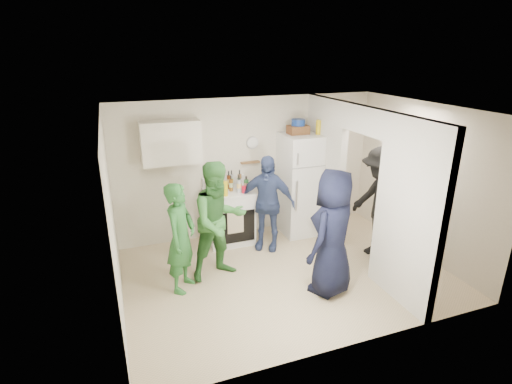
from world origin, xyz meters
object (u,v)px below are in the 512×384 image
at_px(person_nook, 380,204).
at_px(wicker_basket, 298,130).
at_px(person_navy, 333,233).
at_px(person_green_center, 219,221).
at_px(yellow_cup_stack_top, 318,127).
at_px(person_green_left, 181,238).
at_px(blue_bowl, 298,122).
at_px(fridge, 302,184).
at_px(stove, 229,216).
at_px(person_denim, 267,203).

bearing_deg(person_nook, wicker_basket, -151.25).
distance_m(person_navy, person_nook, 1.39).
bearing_deg(person_green_center, yellow_cup_stack_top, 11.64).
xyz_separation_m(yellow_cup_stack_top, person_green_left, (-2.67, -1.07, -1.18)).
distance_m(blue_bowl, person_green_center, 2.36).
height_order(fridge, yellow_cup_stack_top, yellow_cup_stack_top).
distance_m(wicker_basket, person_green_left, 2.88).
height_order(stove, fridge, fridge).
height_order(wicker_basket, blue_bowl, blue_bowl).
bearing_deg(person_navy, person_nook, 175.59).
xyz_separation_m(wicker_basket, person_green_left, (-2.35, -1.22, -1.13)).
bearing_deg(person_denim, person_navy, -42.87).
distance_m(blue_bowl, person_navy, 2.34).
xyz_separation_m(wicker_basket, blue_bowl, (0.00, 0.00, 0.13)).
height_order(person_green_center, person_nook, person_nook).
distance_m(stove, person_nook, 2.56).
relative_size(stove, person_green_left, 0.60).
xyz_separation_m(yellow_cup_stack_top, person_green_center, (-2.08, -0.92, -1.08)).
distance_m(person_green_center, person_navy, 1.64).
height_order(fridge, blue_bowl, blue_bowl).
relative_size(wicker_basket, person_green_left, 0.22).
bearing_deg(person_nook, person_navy, -65.87).
xyz_separation_m(fridge, person_navy, (-0.50, -1.95, -0.03)).
bearing_deg(yellow_cup_stack_top, person_green_left, -158.12).
relative_size(fridge, person_green_center, 1.03).
bearing_deg(blue_bowl, fridge, -26.57).
xyz_separation_m(person_green_center, person_navy, (1.36, -0.93, 0.00)).
xyz_separation_m(wicker_basket, person_navy, (-0.40, -2.00, -1.03)).
distance_m(wicker_basket, blue_bowl, 0.13).
bearing_deg(person_denim, yellow_cup_stack_top, 49.61).
height_order(yellow_cup_stack_top, person_green_left, yellow_cup_stack_top).
relative_size(wicker_basket, person_nook, 0.19).
height_order(person_green_center, person_denim, person_green_center).
bearing_deg(fridge, person_green_center, -151.24).
height_order(yellow_cup_stack_top, person_denim, yellow_cup_stack_top).
xyz_separation_m(yellow_cup_stack_top, person_navy, (-0.72, -1.85, -1.08)).
bearing_deg(person_denim, person_green_left, -120.46).
xyz_separation_m(stove, person_denim, (0.53, -0.44, 0.34)).
bearing_deg(person_navy, blue_bowl, -132.86).
relative_size(stove, person_nook, 0.52).
relative_size(person_navy, person_nook, 0.97).
bearing_deg(person_green_left, wicker_basket, -28.50).
height_order(fridge, wicker_basket, wicker_basket).
bearing_deg(yellow_cup_stack_top, stove, 175.41).
distance_m(wicker_basket, yellow_cup_stack_top, 0.36).
xyz_separation_m(person_green_left, person_denim, (1.58, 0.76, 0.03)).
height_order(blue_bowl, person_navy, blue_bowl).
bearing_deg(yellow_cup_stack_top, person_green_center, -156.14).
relative_size(wicker_basket, person_navy, 0.19).
relative_size(stove, wicker_basket, 2.76).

